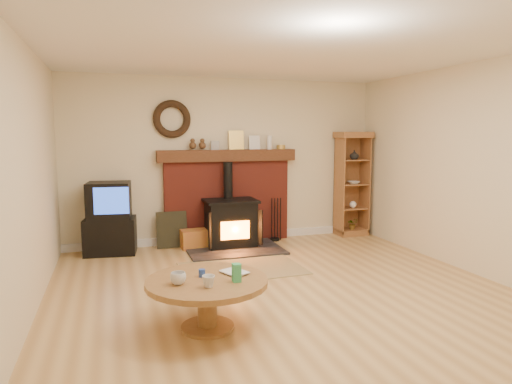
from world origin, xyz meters
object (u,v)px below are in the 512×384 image
object	(u,v)px
wood_stove	(231,224)
curio_cabinet	(351,184)
coffee_table	(207,288)
tv_unit	(110,220)

from	to	relation	value
wood_stove	curio_cabinet	distance (m)	2.28
wood_stove	coffee_table	bearing A→B (deg)	-108.76
wood_stove	tv_unit	xyz separation A→B (m)	(-1.76, 0.19, 0.14)
tv_unit	coffee_table	world-z (taller)	tv_unit
wood_stove	curio_cabinet	bearing A→B (deg)	7.20
wood_stove	coffee_table	distance (m)	2.94
tv_unit	coffee_table	distance (m)	3.09
wood_stove	tv_unit	world-z (taller)	wood_stove
tv_unit	curio_cabinet	distance (m)	3.98
tv_unit	wood_stove	bearing A→B (deg)	-6.31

